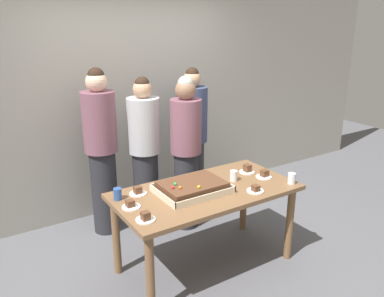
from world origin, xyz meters
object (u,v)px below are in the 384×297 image
(party_table, at_px, (206,200))
(plated_slice_near_right, at_px, (131,205))
(drink_cup_nearest, at_px, (118,194))
(sheet_cake, at_px, (192,187))
(plated_slice_center_front, at_px, (247,170))
(plated_slice_far_left, at_px, (146,218))
(drink_cup_far_end, at_px, (292,178))
(person_striped_tie_right, at_px, (192,138))
(drink_cup_middle, at_px, (234,176))
(plated_slice_far_right, at_px, (138,192))
(plated_slice_near_left, at_px, (255,190))
(person_green_shirt_behind, at_px, (186,151))
(plated_slice_center_back, at_px, (264,175))
(person_far_right_suit, at_px, (101,150))
(person_serving_front, at_px, (145,152))

(party_table, distance_m, plated_slice_near_right, 0.72)
(drink_cup_nearest, bearing_deg, sheet_cake, -18.82)
(plated_slice_center_front, relative_size, drink_cup_nearest, 1.50)
(plated_slice_far_left, distance_m, drink_cup_far_end, 1.44)
(plated_slice_far_left, bearing_deg, person_striped_tie_right, 46.49)
(party_table, relative_size, drink_cup_nearest, 16.30)
(drink_cup_far_end, bearing_deg, sheet_cake, 158.87)
(sheet_cake, xyz_separation_m, drink_cup_middle, (0.46, 0.00, 0.01))
(plated_slice_far_right, distance_m, person_striped_tie_right, 1.42)
(plated_slice_far_right, relative_size, drink_cup_nearest, 1.50)
(plated_slice_near_left, distance_m, plated_slice_far_left, 1.04)
(person_green_shirt_behind, bearing_deg, plated_slice_near_right, -25.85)
(party_table, bearing_deg, sheet_cake, 169.23)
(plated_slice_near_right, bearing_deg, person_green_shirt_behind, 36.30)
(sheet_cake, xyz_separation_m, plated_slice_center_back, (0.76, -0.09, -0.02))
(sheet_cake, bearing_deg, person_striped_tie_right, 57.43)
(drink_cup_far_end, bearing_deg, person_far_right_suit, 131.80)
(plated_slice_near_left, distance_m, plated_slice_near_right, 1.09)
(plated_slice_center_back, bearing_deg, drink_cup_middle, 163.51)
(plated_slice_near_left, relative_size, person_serving_front, 0.09)
(sheet_cake, height_order, drink_cup_nearest, sheet_cake)
(party_table, distance_m, plated_slice_center_front, 0.60)
(person_far_right_suit, bearing_deg, party_table, 5.13)
(plated_slice_center_front, height_order, plated_slice_center_back, plated_slice_center_front)
(drink_cup_middle, xyz_separation_m, person_serving_front, (-0.44, 0.96, 0.04))
(drink_cup_nearest, xyz_separation_m, person_striped_tie_right, (1.30, 0.88, 0.06))
(plated_slice_far_right, relative_size, plated_slice_center_back, 1.00)
(plated_slice_far_right, bearing_deg, plated_slice_near_left, -29.73)
(person_serving_front, bearing_deg, drink_cup_far_end, 34.11)
(plated_slice_far_left, relative_size, drink_cup_far_end, 1.50)
(drink_cup_nearest, height_order, person_serving_front, person_serving_front)
(plated_slice_far_left, height_order, person_striped_tie_right, person_striped_tie_right)
(plated_slice_far_left, height_order, person_green_shirt_behind, person_green_shirt_behind)
(plated_slice_far_left, xyz_separation_m, plated_slice_far_right, (0.15, 0.46, -0.00))
(drink_cup_middle, xyz_separation_m, person_striped_tie_right, (0.24, 1.09, 0.06))
(plated_slice_near_left, height_order, plated_slice_near_right, same)
(drink_cup_middle, distance_m, drink_cup_far_end, 0.53)
(drink_cup_middle, relative_size, person_striped_tie_right, 0.06)
(plated_slice_far_left, bearing_deg, plated_slice_center_front, 15.01)
(drink_cup_far_end, bearing_deg, person_green_shirt_behind, 115.01)
(plated_slice_far_right, height_order, drink_cup_middle, drink_cup_middle)
(plated_slice_near_right, relative_size, person_serving_front, 0.09)
(plated_slice_far_left, height_order, drink_cup_middle, drink_cup_middle)
(plated_slice_center_front, distance_m, person_green_shirt_behind, 0.70)
(person_striped_tie_right, height_order, person_far_right_suit, person_far_right_suit)
(drink_cup_nearest, relative_size, drink_cup_middle, 1.00)
(plated_slice_center_front, xyz_separation_m, drink_cup_far_end, (0.16, -0.43, 0.02))
(drink_cup_nearest, xyz_separation_m, person_far_right_suit, (0.19, 0.89, 0.10))
(plated_slice_near_left, xyz_separation_m, plated_slice_far_left, (-1.04, 0.05, 0.00))
(plated_slice_near_left, height_order, drink_cup_middle, drink_cup_middle)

